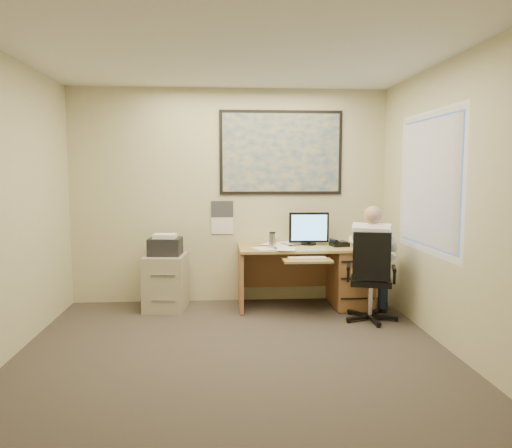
{
  "coord_description": "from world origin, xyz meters",
  "views": [
    {
      "loc": [
        -0.12,
        -4.1,
        1.66
      ],
      "look_at": [
        0.26,
        1.3,
        1.09
      ],
      "focal_mm": 35.0,
      "sensor_mm": 36.0,
      "label": 1
    }
  ],
  "objects": [
    {
      "name": "room_shell",
      "position": [
        0.0,
        0.0,
        1.35
      ],
      "size": [
        4.0,
        4.5,
        2.7
      ],
      "color": "#39322C",
      "rests_on": "ground"
    },
    {
      "name": "desk",
      "position": [
        1.24,
        1.9,
        0.44
      ],
      "size": [
        1.6,
        0.97,
        1.15
      ],
      "color": "#AA8B49",
      "rests_on": "ground"
    },
    {
      "name": "world_map",
      "position": [
        0.65,
        2.23,
        1.9
      ],
      "size": [
        1.56,
        0.03,
        1.06
      ],
      "primitive_type": "cube",
      "color": "#1E4C93",
      "rests_on": "room_shell"
    },
    {
      "name": "wall_calendar",
      "position": [
        -0.1,
        2.24,
        1.08
      ],
      "size": [
        0.28,
        0.01,
        0.42
      ],
      "primitive_type": "cube",
      "color": "white",
      "rests_on": "room_shell"
    },
    {
      "name": "window_blinds",
      "position": [
        1.97,
        0.8,
        1.55
      ],
      "size": [
        0.06,
        1.4,
        1.3
      ],
      "primitive_type": null,
      "color": "beige",
      "rests_on": "room_shell"
    },
    {
      "name": "filing_cabinet",
      "position": [
        -0.79,
        1.9,
        0.39
      ],
      "size": [
        0.53,
        0.61,
        0.92
      ],
      "rotation": [
        0.0,
        0.0,
        -0.1
      ],
      "color": "#A89F87",
      "rests_on": "ground"
    },
    {
      "name": "office_chair",
      "position": [
        1.56,
        1.22,
        0.3
      ],
      "size": [
        0.75,
        0.75,
        1.02
      ],
      "rotation": [
        0.0,
        0.0,
        -0.29
      ],
      "color": "black",
      "rests_on": "ground"
    },
    {
      "name": "person",
      "position": [
        1.55,
        1.3,
        0.64
      ],
      "size": [
        0.8,
        0.91,
        1.28
      ],
      "primitive_type": null,
      "rotation": [
        0.0,
        0.0,
        -0.43
      ],
      "color": "white",
      "rests_on": "office_chair"
    }
  ]
}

